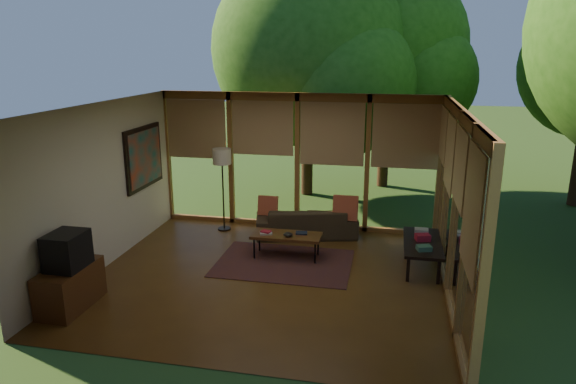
% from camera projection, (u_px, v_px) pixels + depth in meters
% --- Properties ---
extents(floor, '(5.50, 5.50, 0.00)m').
position_uv_depth(floor, '(268.00, 277.00, 8.16)').
color(floor, brown).
rests_on(floor, ground).
extents(ceiling, '(5.50, 5.50, 0.00)m').
position_uv_depth(ceiling, '(266.00, 106.00, 7.44)').
color(ceiling, silver).
rests_on(ceiling, ground).
extents(wall_left, '(0.04, 5.00, 2.70)m').
position_uv_depth(wall_left, '(103.00, 186.00, 8.33)').
color(wall_left, silver).
rests_on(wall_left, ground).
extents(wall_front, '(5.50, 0.04, 2.70)m').
position_uv_depth(wall_front, '(211.00, 259.00, 5.44)').
color(wall_front, silver).
rests_on(wall_front, ground).
extents(window_wall_back, '(5.50, 0.12, 2.70)m').
position_uv_depth(window_wall_back, '(297.00, 162.00, 10.16)').
color(window_wall_back, '#9B6630').
rests_on(window_wall_back, ground).
extents(window_wall_right, '(0.12, 5.00, 2.70)m').
position_uv_depth(window_wall_right, '(455.00, 206.00, 7.27)').
color(window_wall_right, '#9B6630').
rests_on(window_wall_right, ground).
extents(tree_nw, '(4.56, 4.56, 5.78)m').
position_uv_depth(tree_nw, '(309.00, 50.00, 12.03)').
color(tree_nw, '#392315').
rests_on(tree_nw, ground).
extents(tree_ne, '(3.88, 3.88, 5.51)m').
position_uv_depth(tree_ne, '(389.00, 47.00, 12.80)').
color(tree_ne, '#392315').
rests_on(tree_ne, ground).
extents(rug, '(2.26, 1.60, 0.01)m').
position_uv_depth(rug, '(284.00, 263.00, 8.69)').
color(rug, brown).
rests_on(rug, floor).
extents(sofa, '(2.05, 1.19, 0.56)m').
position_uv_depth(sofa, '(306.00, 222.00, 9.92)').
color(sofa, '#3B2E1D').
rests_on(sofa, floor).
extents(pillow_left, '(0.38, 0.20, 0.39)m').
position_uv_depth(pillow_left, '(268.00, 206.00, 9.94)').
color(pillow_left, maroon).
rests_on(pillow_left, sofa).
extents(pillow_right, '(0.47, 0.25, 0.49)m').
position_uv_depth(pillow_right, '(345.00, 208.00, 9.64)').
color(pillow_right, maroon).
rests_on(pillow_right, sofa).
extents(ct_book_lower, '(0.25, 0.21, 0.03)m').
position_uv_depth(ct_book_lower, '(266.00, 233.00, 8.84)').
color(ct_book_lower, '#A9A099').
rests_on(ct_book_lower, coffee_table).
extents(ct_book_upper, '(0.19, 0.16, 0.03)m').
position_uv_depth(ct_book_upper, '(266.00, 231.00, 8.84)').
color(ct_book_upper, maroon).
rests_on(ct_book_upper, coffee_table).
extents(ct_book_side, '(0.21, 0.17, 0.03)m').
position_uv_depth(ct_book_side, '(302.00, 233.00, 8.85)').
color(ct_book_side, black).
rests_on(ct_book_side, coffee_table).
extents(ct_bowl, '(0.16, 0.16, 0.07)m').
position_uv_depth(ct_bowl, '(288.00, 234.00, 8.71)').
color(ct_bowl, black).
rests_on(ct_bowl, coffee_table).
extents(media_cabinet, '(0.50, 1.00, 0.60)m').
position_uv_depth(media_cabinet, '(70.00, 287.00, 7.14)').
color(media_cabinet, '#593218').
rests_on(media_cabinet, floor).
extents(television, '(0.45, 0.55, 0.50)m').
position_uv_depth(television, '(67.00, 250.00, 6.99)').
color(television, black).
rests_on(television, media_cabinet).
extents(console_book_a, '(0.26, 0.22, 0.08)m').
position_uv_depth(console_book_a, '(424.00, 248.00, 8.03)').
color(console_book_a, '#38624E').
rests_on(console_book_a, side_console).
extents(console_book_b, '(0.27, 0.22, 0.11)m').
position_uv_depth(console_book_b, '(423.00, 237.00, 8.45)').
color(console_book_b, maroon).
rests_on(console_book_b, side_console).
extents(console_book_c, '(0.23, 0.17, 0.06)m').
position_uv_depth(console_book_c, '(421.00, 230.00, 8.83)').
color(console_book_c, '#A9A099').
rests_on(console_book_c, side_console).
extents(floor_lamp, '(0.36, 0.36, 1.65)m').
position_uv_depth(floor_lamp, '(222.00, 161.00, 9.95)').
color(floor_lamp, black).
rests_on(floor_lamp, floor).
extents(coffee_table, '(1.20, 0.50, 0.43)m').
position_uv_depth(coffee_table, '(286.00, 236.00, 8.84)').
color(coffee_table, '#593218').
rests_on(coffee_table, floor).
extents(side_console, '(0.60, 1.40, 0.46)m').
position_uv_depth(side_console, '(422.00, 244.00, 8.43)').
color(side_console, black).
rests_on(side_console, floor).
extents(wall_painting, '(0.06, 1.35, 1.15)m').
position_uv_depth(wall_painting, '(144.00, 157.00, 9.59)').
color(wall_painting, black).
rests_on(wall_painting, wall_left).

